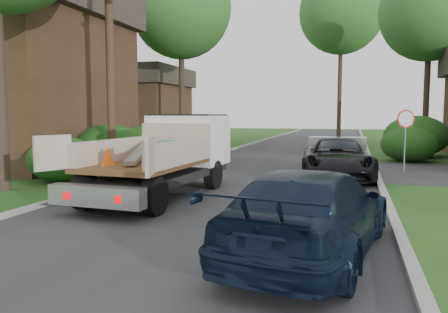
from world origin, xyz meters
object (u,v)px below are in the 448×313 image
house_left_far (135,104)px  navy_suv (311,212)px  house_left_near (8,70)px  tree_right_far (430,11)px  tree_left_far (181,8)px  tree_center_far (342,12)px  tree_left_back (53,0)px  black_pickup (337,158)px  stop_sign (405,127)px  utility_pole (110,35)px  flatbed_truck (173,150)px

house_left_far → navy_suv: house_left_far is taller
house_left_near → navy_suv: 17.78m
navy_suv → tree_right_far: bearing=-92.6°
tree_left_far → tree_center_far: tree_center_far is taller
tree_left_back → navy_suv: 24.17m
black_pickup → navy_suv: black_pickup is taller
stop_sign → utility_pole: 11.91m
utility_pole → tree_center_far: 26.75m
flatbed_truck → tree_right_far: bearing=65.2°
house_left_near → tree_left_far: 11.93m
navy_suv → flatbed_truck: bearing=-37.3°
tree_left_back → house_left_far: bearing=86.8°
stop_sign → house_left_near: (-17.20, -2.00, 2.50)m
tree_right_far → black_pickup: bearing=-109.6°
tree_left_back → utility_pole: bearing=-43.3°
tree_left_back → black_pickup: size_ratio=2.33×
house_left_near → tree_left_far: size_ratio=0.80×
stop_sign → tree_left_far: bearing=147.8°
stop_sign → tree_right_far: size_ratio=0.22×
stop_sign → tree_right_far: tree_right_far is taller
stop_sign → house_left_near: 17.50m
tree_right_far → tree_left_back: tree_left_back is taller
utility_pole → tree_left_far: tree_left_far is taller
utility_pole → house_left_far: bearing=115.2°
tree_left_far → tree_right_far: (15.00, 3.00, -0.50)m
navy_suv → black_pickup: bearing=-80.9°
stop_sign → house_left_far: 22.81m
tree_center_far → navy_suv: size_ratio=2.99×
tree_right_far → tree_center_far: tree_center_far is taller
house_left_near → black_pickup: bearing=-2.1°
house_left_far → navy_suv: bearing=-56.7°
stop_sign → tree_right_far: (2.30, 11.00, 6.70)m
stop_sign → tree_center_far: 23.15m
stop_sign → navy_suv: (-2.60, -11.50, -1.07)m
utility_pole → house_left_far: (-8.02, 17.02, -2.12)m
flatbed_truck → black_pickup: flatbed_truck is taller
tree_left_far → black_pickup: size_ratio=2.37×
tree_right_far → tree_center_far: size_ratio=0.79×
house_left_far → flatbed_truck: house_left_far is taller
tree_left_far → navy_suv: bearing=-62.6°
house_left_near → tree_center_far: tree_center_far is taller
tree_left_back → black_pickup: (16.68, -6.54, -8.26)m
tree_right_far → utility_pole: bearing=-130.8°
stop_sign → flatbed_truck: size_ratio=0.40×
house_left_far → navy_suv: size_ratio=1.55×
house_left_near → tree_left_back: tree_left_back is taller
house_left_near → black_pickup: size_ratio=1.89×
stop_sign → tree_center_far: size_ratio=0.17×
house_left_near → navy_suv: bearing=-33.1°
black_pickup → utility_pole: bearing=-174.6°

